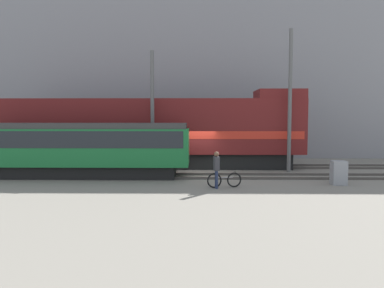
{
  "coord_description": "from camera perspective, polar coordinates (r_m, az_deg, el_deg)",
  "views": [
    {
      "loc": [
        0.12,
        -22.09,
        3.38
      ],
      "look_at": [
        -0.21,
        -0.35,
        1.8
      ],
      "focal_mm": 35.0,
      "sensor_mm": 36.0,
      "label": 1
    }
  ],
  "objects": [
    {
      "name": "ground_plane",
      "position": [
        22.34,
        0.56,
        -4.54
      ],
      "size": [
        120.0,
        120.0,
        0.0
      ],
      "primitive_type": "plane",
      "color": "slate"
    },
    {
      "name": "track_near",
      "position": [
        21.0,
        0.54,
        -4.91
      ],
      "size": [
        60.0,
        1.5,
        0.14
      ],
      "color": "#47423D",
      "rests_on": "ground"
    },
    {
      "name": "track_far",
      "position": [
        25.1,
        0.6,
        -3.42
      ],
      "size": [
        60.0,
        1.5,
        0.14
      ],
      "color": "#47423D",
      "rests_on": "ground"
    },
    {
      "name": "building_backdrop",
      "position": [
        33.75,
        0.69,
        11.98
      ],
      "size": [
        44.62,
        6.0,
        15.94
      ],
      "color": "gray",
      "rests_on": "ground"
    },
    {
      "name": "freight_locomotive",
      "position": [
        25.1,
        -6.29,
        1.87
      ],
      "size": [
        20.3,
        3.04,
        5.14
      ],
      "color": "black",
      "rests_on": "ground"
    },
    {
      "name": "streetcar",
      "position": [
        21.88,
        -17.16,
        -0.35
      ],
      "size": [
        12.54,
        2.54,
        3.03
      ],
      "color": "black",
      "rests_on": "ground"
    },
    {
      "name": "bicycle",
      "position": [
        18.01,
        4.95,
        -5.5
      ],
      "size": [
        1.68,
        0.54,
        0.78
      ],
      "color": "black",
      "rests_on": "ground"
    },
    {
      "name": "person",
      "position": [
        17.65,
        3.75,
        -3.37
      ],
      "size": [
        0.29,
        0.4,
        1.76
      ],
      "color": "#232D4C",
      "rests_on": "ground"
    },
    {
      "name": "utility_pole_left",
      "position": [
        22.98,
        -6.06,
        4.9
      ],
      "size": [
        0.23,
        0.23,
        7.37
      ],
      "color": "#595959",
      "rests_on": "ground"
    },
    {
      "name": "utility_pole_center",
      "position": [
        23.5,
        14.69,
        6.31
      ],
      "size": [
        0.23,
        0.23,
        8.64
      ],
      "color": "#595959",
      "rests_on": "ground"
    },
    {
      "name": "signal_box",
      "position": [
        20.05,
        21.45,
        -4.1
      ],
      "size": [
        0.7,
        0.6,
        1.2
      ],
      "color": "gray",
      "rests_on": "ground"
    }
  ]
}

